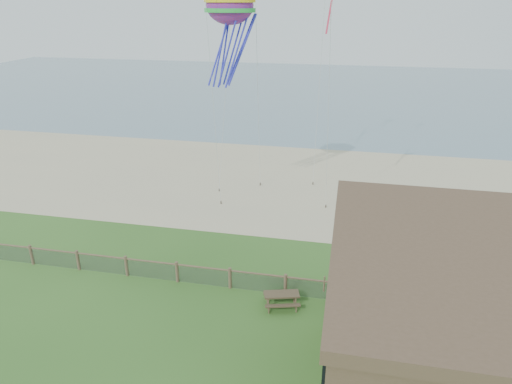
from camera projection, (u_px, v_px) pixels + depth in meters
The scene contains 7 objects.
ground at pixel (194, 369), 19.26m from camera, with size 160.00×160.00×0.00m, color #2F581E.
sand_beach at pixel (277, 182), 39.11m from camera, with size 72.00×20.00×0.02m, color #C9B991.
ocean at pixel (318, 90), 78.80m from camera, with size 160.00×68.00×0.02m, color slate.
chainlink_fence at pixel (230, 279), 24.46m from camera, with size 36.20×0.20×1.25m, color brown, non-canonical shape.
motel_deck at pixel (494, 328), 21.25m from camera, with size 15.00×2.00×0.50m, color brown.
picnic_table at pixel (281, 300), 23.08m from camera, with size 1.77×1.33×0.75m, color brown, non-canonical shape.
octopus_kite at pixel (230, 35), 29.23m from camera, with size 3.29×2.33×6.78m, color red, non-canonical shape.
Camera 1 is at (5.56, -14.00, 14.38)m, focal length 32.00 mm.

